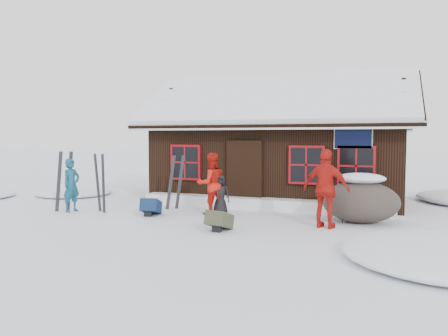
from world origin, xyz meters
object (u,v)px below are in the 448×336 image
Objects in this scene: skier_teal at (71,185)px; backpack_olive at (219,223)px; skier_orange_right at (326,189)px; skier_orange_left at (211,184)px; ski_pair_left at (64,182)px; boulder at (361,200)px; ski_poles at (347,202)px; skier_crouched at (220,195)px; backpack_blue at (151,209)px.

skier_teal is 5.07m from backpack_olive.
skier_orange_right is at bearing 33.13° from backpack_olive.
skier_orange_left is 0.96× the size of ski_pair_left.
boulder is (0.74, 0.99, -0.37)m from skier_orange_right.
ski_poles is (7.64, 0.97, -0.23)m from skier_teal.
skier_orange_right is 3.14m from skier_crouched.
skier_orange_left is 0.90× the size of boulder.
backpack_olive is (-2.28, -1.13, -0.78)m from skier_orange_right.
skier_orange_right is 3.08× the size of backpack_olive.
ski_pair_left is at bearing -29.93° from skier_orange_left.
ski_poles reaches higher than skier_crouched.
boulder is 3.08× the size of backpack_blue.
boulder is (3.73, 0.16, 0.01)m from skier_crouched.
backpack_blue is at bearing -74.21° from skier_teal.
skier_orange_right is 1.69× the size of skier_crouched.
backpack_blue is at bearing 161.10° from backpack_olive.
ski_poles is (7.93, 0.93, -0.31)m from ski_pair_left.
ski_poles is 1.86× the size of backpack_blue.
skier_orange_left is at bearing 177.47° from skier_crouched.
skier_orange_right reaches higher than skier_teal.
skier_orange_right is at bearing -31.13° from ski_pair_left.
skier_crouched is (0.26, 0.03, -0.30)m from skier_orange_left.
backpack_olive is (2.47, -1.19, -0.00)m from backpack_blue.
skier_orange_right is 1.29m from boulder.
ski_pair_left is 5.37m from backpack_olive.
skier_crouched is at bearing 9.80° from backpack_blue.
skier_teal is at bearing -172.76° from ski_poles.
skier_crouched is at bearing -177.58° from boulder.
skier_crouched is at bearing 116.85° from backpack_olive.
ski_poles is (-0.32, -0.21, -0.03)m from boulder.
ski_pair_left is 7.99m from ski_poles.
skier_orange_left is (3.97, 0.99, 0.09)m from skier_teal.
boulder is at bearing -7.36° from skier_crouched.
skier_orange_right is at bearing -25.33° from skier_crouched.
skier_orange_right is 7.52m from ski_pair_left.
skier_teal is 4.35m from skier_crouched.
skier_crouched is at bearing -66.22° from skier_teal.
ski_pair_left is at bearing -177.59° from skier_crouched.
skier_orange_left reaches higher than skier_teal.
ski_pair_left is at bearing -172.18° from boulder.
skier_teal is 0.81× the size of boulder.
skier_crouched is at bearing 179.14° from ski_poles.
skier_orange_right is at bearing -117.74° from ski_poles.
backpack_blue is (2.47, 0.24, -0.60)m from skier_teal.
skier_teal reaches higher than ski_poles.
ski_pair_left reaches higher than backpack_olive.
skier_orange_right is 0.97m from ski_poles.
skier_orange_left is 0.91× the size of skier_orange_right.
ski_poles is 5.23m from backpack_blue.
skier_crouched is 1.79× the size of backpack_blue.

